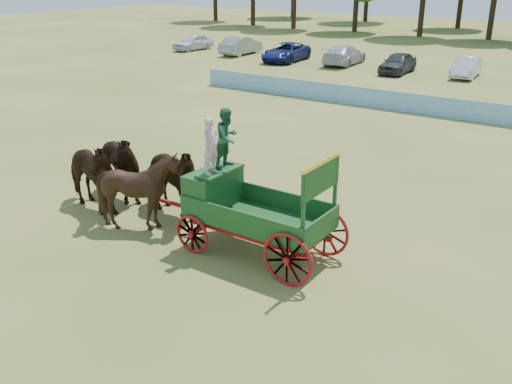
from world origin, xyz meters
name	(u,v)px	position (x,y,z in m)	size (l,w,h in m)	color
ground	(198,236)	(0.00, 0.00, 0.00)	(160.00, 160.00, 0.00)	#A18A48
horse_lead_left	(87,175)	(-4.06, -0.44, 1.19)	(1.28, 2.81, 2.37)	black
horse_lead_right	(114,165)	(-4.06, 0.66, 1.19)	(1.28, 2.81, 2.37)	black
horse_wheel_left	(142,191)	(-1.66, -0.44, 1.19)	(1.92, 2.16, 2.38)	black
horse_wheel_right	(168,180)	(-1.66, 0.66, 1.19)	(1.28, 2.81, 2.37)	black
farm_dray	(236,190)	(1.29, 0.15, 1.66)	(6.00, 2.00, 3.78)	#A7101A
sponsor_banner	(400,101)	(-1.00, 18.00, 0.53)	(26.00, 0.08, 1.05)	#2172B3
parked_cars	(424,63)	(-3.93, 30.26, 0.75)	(46.14, 7.37, 1.58)	silver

